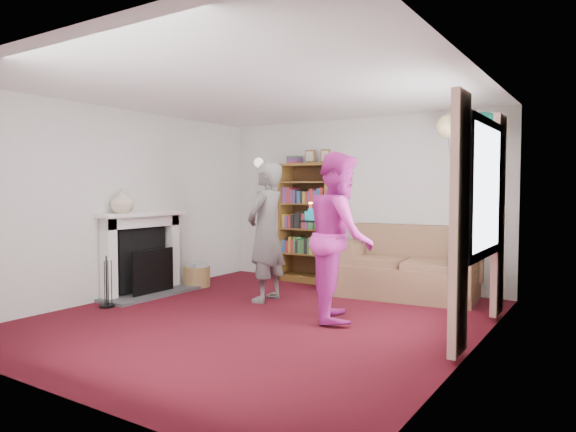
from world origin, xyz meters
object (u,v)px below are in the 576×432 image
Objects in this scene: sofa at (409,270)px; person_magenta at (340,236)px; birthday_cake at (317,216)px; person_striped at (266,232)px; bookcase at (309,223)px.

person_magenta reaches higher than sofa.
person_magenta is at bearing -17.41° from birthday_cake.
birthday_cake is (0.85, -0.19, 0.24)m from person_striped.
person_magenta reaches higher than person_striped.
person_magenta is (-0.21, -1.61, 0.57)m from sofa.
person_striped is (-1.43, -1.31, 0.54)m from sofa.
sofa is 5.27× the size of birthday_cake.
person_magenta is at bearing -102.95° from sofa.
sofa is at bearing -7.65° from bookcase.
sofa is at bearing 129.40° from person_striped.
bookcase is 1.15× the size of person_striped.
person_magenta is at bearing 73.04° from person_striped.
sofa is 1.72m from person_magenta.
birthday_cake is at bearing 43.80° from person_magenta.
bookcase reaches higher than person_striped.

